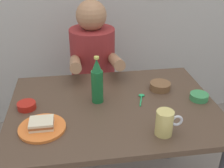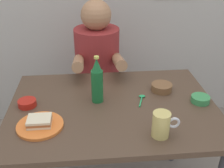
{
  "view_description": "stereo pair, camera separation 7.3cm",
  "coord_description": "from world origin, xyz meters",
  "px_view_note": "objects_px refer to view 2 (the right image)",
  "views": [
    {
      "loc": [
        -0.19,
        -1.24,
        1.53
      ],
      "look_at": [
        0.0,
        0.05,
        0.84
      ],
      "focal_mm": 44.44,
      "sensor_mm": 36.0,
      "label": 1
    },
    {
      "loc": [
        -0.12,
        -1.25,
        1.53
      ],
      "look_at": [
        0.0,
        0.05,
        0.84
      ],
      "focal_mm": 44.44,
      "sensor_mm": 36.0,
      "label": 2
    }
  ],
  "objects_px": {
    "stool": "(98,105)",
    "sandwich": "(39,121)",
    "dining_table": "(113,119)",
    "beer_mug": "(162,125)",
    "person_seated": "(97,57)",
    "plate_orange": "(40,125)",
    "beer_bottle": "(97,81)",
    "condiment_bowl_brown": "(162,87)"
  },
  "relations": [
    {
      "from": "person_seated",
      "to": "beer_mug",
      "type": "relative_size",
      "value": 5.71
    },
    {
      "from": "plate_orange",
      "to": "beer_bottle",
      "type": "bearing_deg",
      "value": 36.69
    },
    {
      "from": "plate_orange",
      "to": "condiment_bowl_brown",
      "type": "distance_m",
      "value": 0.72
    },
    {
      "from": "person_seated",
      "to": "plate_orange",
      "type": "height_order",
      "value": "person_seated"
    },
    {
      "from": "stool",
      "to": "sandwich",
      "type": "xyz_separation_m",
      "value": [
        -0.31,
        -0.79,
        0.42
      ]
    },
    {
      "from": "stool",
      "to": "beer_bottle",
      "type": "distance_m",
      "value": 0.77
    },
    {
      "from": "beer_bottle",
      "to": "condiment_bowl_brown",
      "type": "distance_m",
      "value": 0.4
    },
    {
      "from": "sandwich",
      "to": "beer_bottle",
      "type": "bearing_deg",
      "value": 36.69
    },
    {
      "from": "stool",
      "to": "person_seated",
      "type": "xyz_separation_m",
      "value": [
        0.0,
        -0.01,
        0.42
      ]
    },
    {
      "from": "stool",
      "to": "beer_bottle",
      "type": "bearing_deg",
      "value": -92.36
    },
    {
      "from": "beer_mug",
      "to": "beer_bottle",
      "type": "xyz_separation_m",
      "value": [
        -0.27,
        0.33,
        0.06
      ]
    },
    {
      "from": "person_seated",
      "to": "beer_bottle",
      "type": "distance_m",
      "value": 0.58
    },
    {
      "from": "sandwich",
      "to": "beer_bottle",
      "type": "xyz_separation_m",
      "value": [
        0.28,
        0.21,
        0.09
      ]
    },
    {
      "from": "plate_orange",
      "to": "sandwich",
      "type": "relative_size",
      "value": 2.0
    },
    {
      "from": "stool",
      "to": "plate_orange",
      "type": "bearing_deg",
      "value": -111.14
    },
    {
      "from": "condiment_bowl_brown",
      "to": "stool",
      "type": "bearing_deg",
      "value": 125.13
    },
    {
      "from": "plate_orange",
      "to": "dining_table",
      "type": "bearing_deg",
      "value": 23.83
    },
    {
      "from": "beer_mug",
      "to": "beer_bottle",
      "type": "bearing_deg",
      "value": 129.58
    },
    {
      "from": "dining_table",
      "to": "beer_mug",
      "type": "distance_m",
      "value": 0.37
    },
    {
      "from": "dining_table",
      "to": "stool",
      "type": "distance_m",
      "value": 0.7
    },
    {
      "from": "stool",
      "to": "sandwich",
      "type": "bearing_deg",
      "value": -111.14
    },
    {
      "from": "beer_mug",
      "to": "dining_table",
      "type": "bearing_deg",
      "value": 124.66
    },
    {
      "from": "stool",
      "to": "person_seated",
      "type": "distance_m",
      "value": 0.42
    },
    {
      "from": "plate_orange",
      "to": "condiment_bowl_brown",
      "type": "relative_size",
      "value": 1.83
    },
    {
      "from": "sandwich",
      "to": "beer_bottle",
      "type": "height_order",
      "value": "beer_bottle"
    },
    {
      "from": "dining_table",
      "to": "stool",
      "type": "height_order",
      "value": "dining_table"
    },
    {
      "from": "dining_table",
      "to": "person_seated",
      "type": "xyz_separation_m",
      "value": [
        -0.06,
        0.62,
        0.12
      ]
    },
    {
      "from": "person_seated",
      "to": "condiment_bowl_brown",
      "type": "distance_m",
      "value": 0.6
    },
    {
      "from": "sandwich",
      "to": "beer_mug",
      "type": "distance_m",
      "value": 0.56
    },
    {
      "from": "person_seated",
      "to": "sandwich",
      "type": "distance_m",
      "value": 0.84
    },
    {
      "from": "plate_orange",
      "to": "sandwich",
      "type": "bearing_deg",
      "value": 90.0
    },
    {
      "from": "sandwich",
      "to": "beer_mug",
      "type": "xyz_separation_m",
      "value": [
        0.55,
        -0.12,
        0.03
      ]
    },
    {
      "from": "beer_mug",
      "to": "person_seated",
      "type": "bearing_deg",
      "value": 105.35
    },
    {
      "from": "sandwich",
      "to": "condiment_bowl_brown",
      "type": "xyz_separation_m",
      "value": [
        0.66,
        0.29,
        -0.01
      ]
    },
    {
      "from": "beer_mug",
      "to": "condiment_bowl_brown",
      "type": "relative_size",
      "value": 1.05
    },
    {
      "from": "dining_table",
      "to": "condiment_bowl_brown",
      "type": "xyz_separation_m",
      "value": [
        0.3,
        0.13,
        0.12
      ]
    },
    {
      "from": "stool",
      "to": "person_seated",
      "type": "relative_size",
      "value": 0.63
    },
    {
      "from": "person_seated",
      "to": "beer_mug",
      "type": "xyz_separation_m",
      "value": [
        0.25,
        -0.89,
        0.03
      ]
    },
    {
      "from": "dining_table",
      "to": "plate_orange",
      "type": "relative_size",
      "value": 5.0
    },
    {
      "from": "plate_orange",
      "to": "condiment_bowl_brown",
      "type": "height_order",
      "value": "condiment_bowl_brown"
    },
    {
      "from": "stool",
      "to": "sandwich",
      "type": "height_order",
      "value": "sandwich"
    },
    {
      "from": "dining_table",
      "to": "stool",
      "type": "relative_size",
      "value": 2.44
    }
  ]
}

